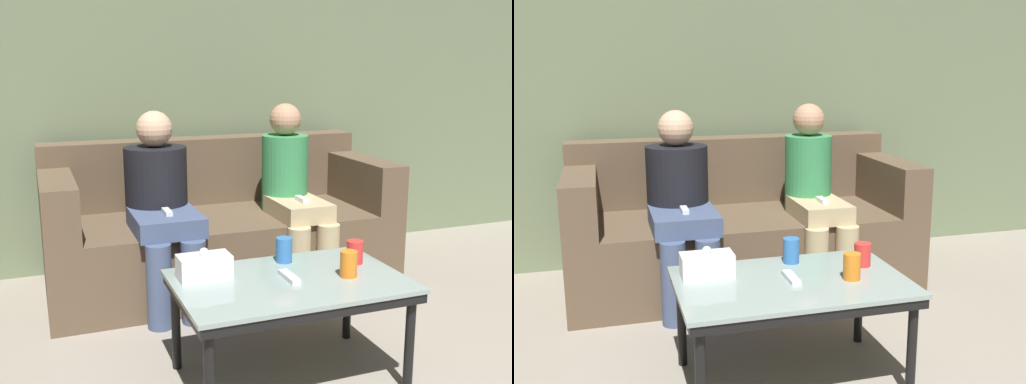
% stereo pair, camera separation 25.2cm
% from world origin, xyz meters
% --- Properties ---
extents(wall_back, '(12.00, 0.06, 2.60)m').
position_xyz_m(wall_back, '(0.00, 3.85, 1.30)').
color(wall_back, '#707F5B').
rests_on(wall_back, ground_plane).
extents(couch, '(2.04, 0.88, 0.86)m').
position_xyz_m(couch, '(0.00, 3.34, 0.32)').
color(couch, brown).
rests_on(couch, ground_plane).
extents(coffee_table, '(0.95, 0.61, 0.45)m').
position_xyz_m(coffee_table, '(-0.08, 2.10, 0.41)').
color(coffee_table, '#8C9E99').
rests_on(coffee_table, ground_plane).
extents(cup_near_left, '(0.07, 0.07, 0.11)m').
position_xyz_m(cup_near_left, '(-0.01, 2.31, 0.51)').
color(cup_near_left, '#3372BF').
rests_on(cup_near_left, coffee_table).
extents(cup_near_right, '(0.07, 0.07, 0.11)m').
position_xyz_m(cup_near_right, '(0.17, 2.04, 0.51)').
color(cup_near_right, orange).
rests_on(cup_near_right, coffee_table).
extents(cup_far_center, '(0.07, 0.07, 0.10)m').
position_xyz_m(cup_far_center, '(0.28, 2.18, 0.50)').
color(cup_far_center, red).
rests_on(cup_far_center, coffee_table).
extents(tissue_box, '(0.22, 0.12, 0.13)m').
position_xyz_m(tissue_box, '(-0.40, 2.23, 0.50)').
color(tissue_box, white).
rests_on(tissue_box, coffee_table).
extents(game_remote, '(0.04, 0.15, 0.02)m').
position_xyz_m(game_remote, '(-0.08, 2.10, 0.46)').
color(game_remote, white).
rests_on(game_remote, coffee_table).
extents(seated_person_left_end, '(0.35, 0.68, 1.07)m').
position_xyz_m(seated_person_left_end, '(-0.40, 3.12, 0.59)').
color(seated_person_left_end, '#47567A').
rests_on(seated_person_left_end, ground_plane).
extents(seated_person_mid_left, '(0.31, 0.62, 1.09)m').
position_xyz_m(seated_person_mid_left, '(0.40, 3.11, 0.58)').
color(seated_person_mid_left, tan).
rests_on(seated_person_mid_left, ground_plane).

